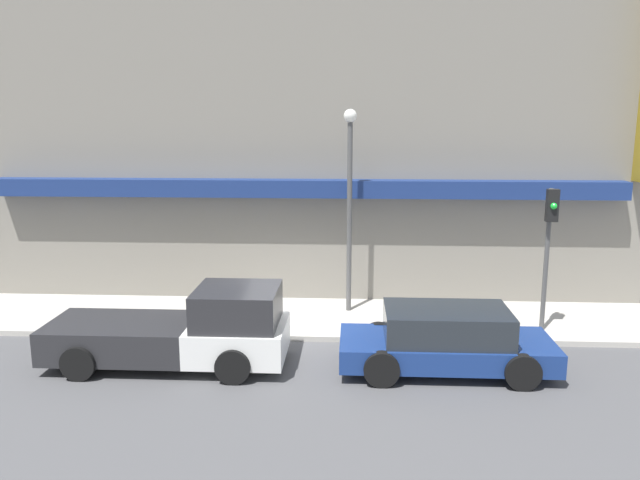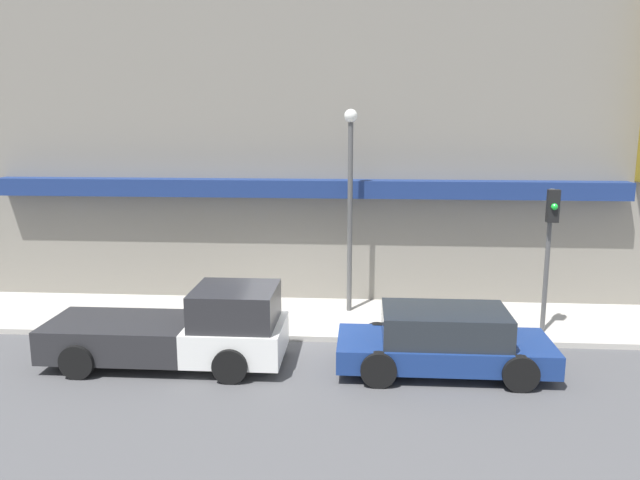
{
  "view_description": "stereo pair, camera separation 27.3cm",
  "coord_description": "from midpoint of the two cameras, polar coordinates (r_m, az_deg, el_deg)",
  "views": [
    {
      "loc": [
        1.43,
        -14.77,
        5.54
      ],
      "look_at": [
        0.56,
        1.34,
        2.34
      ],
      "focal_mm": 35.0,
      "sensor_mm": 36.0,
      "label": 1
    },
    {
      "loc": [
        1.7,
        -14.76,
        5.54
      ],
      "look_at": [
        0.56,
        1.34,
        2.34
      ],
      "focal_mm": 35.0,
      "sensor_mm": 36.0,
      "label": 2
    }
  ],
  "objects": [
    {
      "name": "traffic_light",
      "position": [
        16.44,
        20.72,
        0.4
      ],
      "size": [
        0.28,
        0.42,
        3.66
      ],
      "color": "#4C4C4C",
      "rests_on": "sidewalk"
    },
    {
      "name": "street_lamp",
      "position": [
        17.11,
        3.23,
        4.81
      ],
      "size": [
        0.36,
        0.36,
        5.6
      ],
      "color": "#4C4C4C",
      "rests_on": "sidewalk"
    },
    {
      "name": "parked_car",
      "position": [
        14.16,
        11.81,
        -9.01
      ],
      "size": [
        4.67,
        2.09,
        1.42
      ],
      "rotation": [
        0.0,
        0.0,
        0.02
      ],
      "color": "navy",
      "rests_on": "ground"
    },
    {
      "name": "fire_hydrant",
      "position": [
        16.92,
        -10.18,
        -6.35
      ],
      "size": [
        0.2,
        0.2,
        0.69
      ],
      "color": "yellow",
      "rests_on": "sidewalk"
    },
    {
      "name": "sidewalk",
      "position": [
        17.4,
        -1.33,
        -7.11
      ],
      "size": [
        36.0,
        3.35,
        0.14
      ],
      "color": "#B7B2A8",
      "rests_on": "ground"
    },
    {
      "name": "pickup_truck",
      "position": [
        14.53,
        -11.9,
        -8.09
      ],
      "size": [
        5.36,
        2.13,
        1.82
      ],
      "rotation": [
        0.0,
        0.0,
        0.01
      ],
      "color": "white",
      "rests_on": "ground"
    },
    {
      "name": "building",
      "position": [
        19.68,
        -0.47,
        8.27
      ],
      "size": [
        19.8,
        3.8,
        9.66
      ],
      "color": "gray",
      "rests_on": "ground"
    },
    {
      "name": "ground_plane",
      "position": [
        15.85,
        -1.9,
        -9.25
      ],
      "size": [
        80.0,
        80.0,
        0.0
      ],
      "primitive_type": "plane",
      "color": "#4C4C4F"
    }
  ]
}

